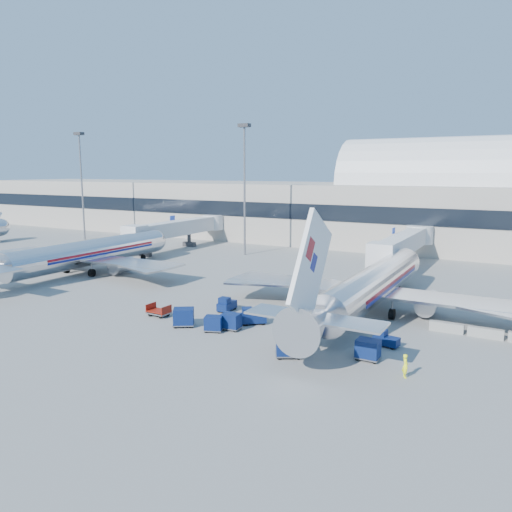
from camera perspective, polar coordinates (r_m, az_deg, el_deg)
The scene contains 20 objects.
ground at distance 53.33m, azimuth 0.98°, elevation -6.30°, with size 260.00×260.00×0.00m, color gray.
terminal at distance 108.23m, azimuth 8.66°, elevation 5.82°, with size 170.00×28.15×21.00m.
airliner_main at distance 53.03m, azimuth 12.92°, elevation -3.38°, with size 32.00×37.26×12.07m.
airliner_mid at distance 75.91m, azimuth -19.13°, elevation 0.25°, with size 32.00×37.26×12.07m.
jetbridge_near at distance 78.55m, azimuth 16.67°, elevation 1.43°, with size 4.40×27.50×6.25m.
jetbridge_mid at distance 96.55m, azimuth -8.46°, elevation 3.22°, with size 4.40×27.50×6.25m.
mast_far_west at distance 112.84m, azimuth -19.37°, elevation 9.24°, with size 2.00×1.20×22.60m.
mast_west at distance 87.21m, azimuth -1.33°, elevation 9.78°, with size 2.00×1.20×22.60m.
barrier_near at distance 49.72m, azimuth 20.94°, elevation -7.62°, with size 3.00×0.55×0.90m, color #9E9E96.
barrier_mid at distance 49.42m, azimuth 24.75°, elevation -7.99°, with size 3.00×0.55×0.90m, color #9E9E96.
tug_lead at distance 48.77m, azimuth -0.47°, elevation -6.93°, with size 2.75×2.53×1.64m.
tug_right at distance 44.29m, azimuth 14.58°, elevation -9.17°, with size 2.24×1.35×1.37m.
tug_left at distance 53.22m, azimuth -3.41°, elevation -5.55°, with size 1.35×2.48×1.57m.
cart_train_a at distance 47.11m, azimuth -2.84°, elevation -7.44°, with size 1.83×1.44×1.55m.
cart_train_b at distance 46.71m, azimuth -4.87°, elevation -7.68°, with size 2.00×1.77×1.46m.
cart_train_c at distance 48.48m, azimuth -8.26°, elevation -6.90°, with size 2.51×2.36×1.76m.
cart_solo_near at distance 40.53m, azimuth 3.74°, elevation -10.16°, with size 2.55×2.37×1.80m.
cart_solo_far at distance 40.83m, azimuth 12.68°, elevation -10.35°, with size 1.88×1.44×1.65m.
cart_open_red at distance 52.34m, azimuth -11.02°, elevation -6.31°, with size 2.29×1.66×0.60m.
ramp_worker at distance 38.28m, azimuth 16.70°, elevation -11.93°, with size 0.64×0.42×1.75m, color #F1FF1A.
Camera 1 is at (24.12, -45.22, 14.76)m, focal length 35.00 mm.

